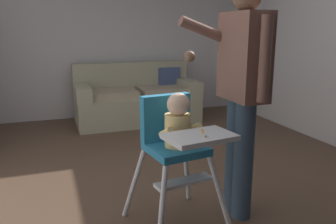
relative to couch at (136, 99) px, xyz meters
name	(u,v)px	position (x,y,z in m)	size (l,w,h in m)	color
ground	(186,194)	(-0.16, -2.38, -0.38)	(5.76, 7.34, 0.10)	#4E382A
wall_far	(117,33)	(-0.16, 0.52, 0.96)	(4.96, 0.06, 2.59)	#BEB9BC
couch	(136,99)	(0.00, 0.00, 0.00)	(1.78, 0.86, 0.86)	#9C987D
high_chair	(176,136)	(-0.45, -2.88, 0.32)	(0.69, 0.79, 0.96)	silver
adult_standing	(242,91)	(0.04, -2.88, 0.60)	(0.51, 0.50, 1.65)	#364A60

